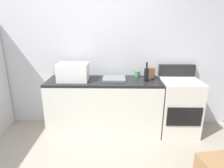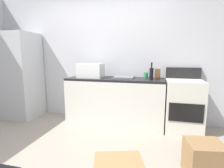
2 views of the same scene
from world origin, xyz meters
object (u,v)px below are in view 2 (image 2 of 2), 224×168
stove_oven (183,105)px  microwave (91,70)px  coffee_mug (146,75)px  knife_block (157,74)px  refrigerator (21,76)px  wine_bottle (151,73)px  cardboard_box_medium (204,160)px

stove_oven → microwave: microwave is taller
microwave → coffee_mug: size_ratio=4.60×
knife_block → microwave: bearing=-173.4°
refrigerator → stove_oven: refrigerator is taller
wine_bottle → knife_block: wine_bottle is taller
coffee_mug → knife_block: (0.21, -0.08, 0.04)m
microwave → wine_bottle: bearing=-0.9°
refrigerator → knife_block: refrigerator is taller
stove_oven → microwave: size_ratio=2.39×
cardboard_box_medium → wine_bottle: bearing=117.0°
wine_bottle → knife_block: (0.10, 0.16, -0.02)m
microwave → refrigerator: bearing=-179.3°
refrigerator → wine_bottle: bearing=0.0°
refrigerator → stove_oven: 3.30m
cardboard_box_medium → refrigerator: bearing=160.1°
wine_bottle → microwave: bearing=179.1°
microwave → cardboard_box_medium: size_ratio=1.15×
microwave → knife_block: (1.24, 0.14, -0.05)m
stove_oven → coffee_mug: (-0.67, 0.19, 0.48)m
cardboard_box_medium → stove_oven: bearing=92.4°
coffee_mug → knife_block: size_ratio=0.56×
wine_bottle → knife_block: size_ratio=1.67×
refrigerator → cardboard_box_medium: (3.32, -1.20, -0.69)m
stove_oven → wine_bottle: 0.78m
knife_block → coffee_mug: bearing=158.8°
stove_oven → coffee_mug: 0.85m
microwave → cardboard_box_medium: (1.74, -1.22, -0.83)m
wine_bottle → coffee_mug: size_ratio=3.00×
wine_bottle → coffee_mug: bearing=113.7°
refrigerator → coffee_mug: refrigerator is taller
coffee_mug → cardboard_box_medium: 1.78m
refrigerator → wine_bottle: refrigerator is taller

